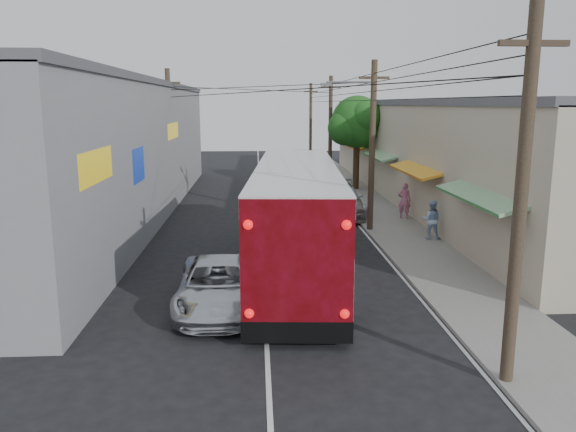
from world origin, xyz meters
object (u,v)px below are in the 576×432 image
jeepney (218,285)px  parked_suv (340,200)px  pedestrian_far (432,220)px  coach_bus (296,217)px  pedestrian_near (404,201)px  parked_car_mid (324,193)px  parked_car_far (319,173)px

jeepney → parked_suv: parked_suv is taller
pedestrian_far → parked_suv: bearing=-43.6°
coach_bus → pedestrian_near: size_ratio=7.28×
parked_suv → parked_car_mid: parked_suv is taller
parked_suv → parked_car_far: parked_suv is taller
coach_bus → pedestrian_far: 7.64m
parked_car_far → pedestrian_near: size_ratio=2.48×
parked_car_mid → coach_bus: bearing=-99.6°
jeepney → pedestrian_far: bearing=40.3°
coach_bus → jeepney: bearing=-121.4°
pedestrian_far → parked_car_mid: bearing=-48.9°
parked_car_mid → parked_car_far: size_ratio=1.01×
parked_suv → parked_car_far: bearing=91.0°
parked_suv → pedestrian_far: size_ratio=3.36×
parked_car_mid → pedestrian_far: 9.84m
pedestrian_near → pedestrian_far: pedestrian_near is taller
coach_bus → parked_suv: bearing=77.1°
jeepney → parked_car_far: (6.00, 26.61, 0.04)m
parked_car_far → pedestrian_far: size_ratio=2.67×
pedestrian_far → jeepney: bearing=60.1°
jeepney → pedestrian_near: bearing=53.3°
coach_bus → parked_car_mid: size_ratio=2.92×
parked_suv → coach_bus: bearing=-104.6°
jeepney → parked_suv: size_ratio=0.89×
coach_bus → pedestrian_near: (6.29, 8.75, -0.96)m
jeepney → parked_car_far: bearing=76.2°
coach_bus → parked_suv: (3.12, 10.29, -1.17)m
parked_car_far → parked_suv: bearing=-88.8°
parked_car_far → pedestrian_far: pedestrian_far is taller
coach_bus → parked_suv: 10.81m
jeepney → parked_suv: (5.73, 13.97, 0.13)m
parked_car_mid → jeepney: bearing=-105.6°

